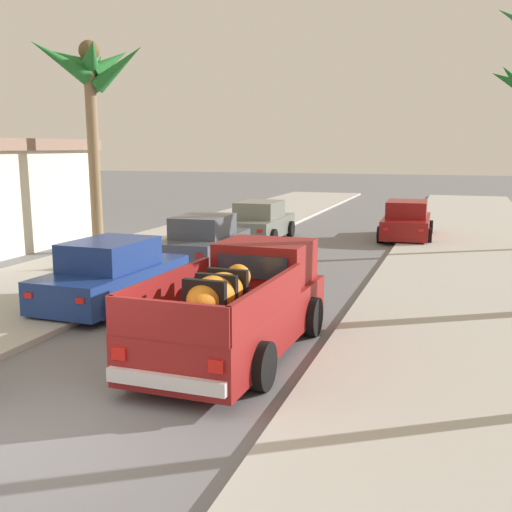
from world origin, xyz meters
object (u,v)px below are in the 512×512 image
Objects in this scene: pickup_truck at (239,307)px; car_left_near at (204,241)px; car_right_mid at (406,221)px; palm_tree_left_mid at (91,81)px; car_left_far at (260,222)px; car_left_mid at (113,275)px.

pickup_truck reaches higher than car_left_near.
car_right_mid is 12.96m from palm_tree_left_mid.
pickup_truck is 1.23× the size of car_left_far.
car_left_near is 1.00× the size of car_right_mid.
car_left_far is 8.12m from palm_tree_left_mid.
palm_tree_left_mid is (-4.48, 6.47, 5.09)m from car_left_mid.
pickup_truck is 15.21m from car_right_mid.
car_right_mid is at bearing 83.81° from pickup_truck.
pickup_truck reaches higher than car_left_mid.
palm_tree_left_mid is (-4.56, -4.38, 5.09)m from car_left_far.
car_left_far is 0.60× the size of palm_tree_left_mid.
palm_tree_left_mid reaches higher than car_left_mid.
palm_tree_left_mid reaches higher than pickup_truck.
car_right_mid is 5.84m from car_left_far.
pickup_truck is at bearing -73.68° from car_left_far.
car_right_mid is (1.64, 15.12, -0.10)m from pickup_truck.
pickup_truck is at bearing -29.61° from car_left_mid.
car_left_mid is 1.01× the size of car_left_far.
palm_tree_left_mid reaches higher than car_right_mid.
pickup_truck is at bearing -62.92° from car_left_near.
car_left_far is (-3.82, 13.07, -0.10)m from pickup_truck.
pickup_truck is 13.61m from car_left_far.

